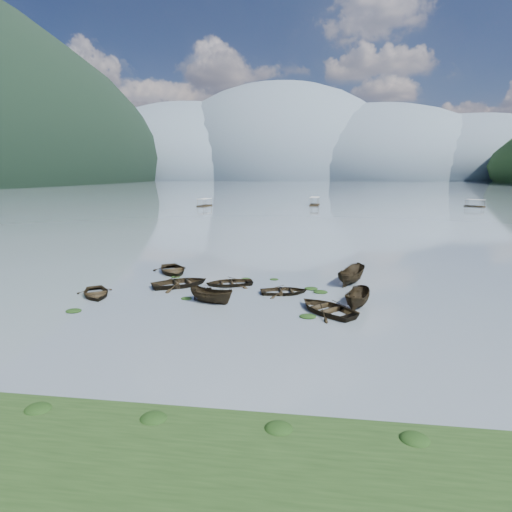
# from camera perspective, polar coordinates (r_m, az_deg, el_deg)

# --- Properties ---
(ground_plane) EXTENTS (2400.00, 2400.00, 0.00)m
(ground_plane) POSITION_cam_1_polar(r_m,az_deg,el_deg) (27.85, -3.23, -8.95)
(ground_plane) COLOR slate
(near_shore) EXTENTS (60.00, 6.00, 0.50)m
(near_shore) POSITION_cam_1_polar(r_m,az_deg,el_deg) (15.94, -13.61, -26.45)
(near_shore) COLOR black
(near_shore) RESTS_ON ground
(haze_mtn_a) EXTENTS (520.00, 520.00, 280.00)m
(haze_mtn_a) POSITION_cam_1_polar(r_m,az_deg,el_deg) (962.85, -8.70, 10.79)
(haze_mtn_a) COLOR #475666
(haze_mtn_a) RESTS_ON ground
(haze_mtn_b) EXTENTS (520.00, 520.00, 340.00)m
(haze_mtn_b) POSITION_cam_1_polar(r_m,az_deg,el_deg) (927.96, 3.47, 10.88)
(haze_mtn_b) COLOR #475666
(haze_mtn_b) RESTS_ON ground
(haze_mtn_c) EXTENTS (520.00, 520.00, 260.00)m
(haze_mtn_c) POSITION_cam_1_polar(r_m,az_deg,el_deg) (935.50, 16.00, 10.47)
(haze_mtn_c) COLOR #475666
(haze_mtn_c) RESTS_ON ground
(haze_mtn_d) EXTENTS (520.00, 520.00, 220.00)m
(haze_mtn_d) POSITION_cam_1_polar(r_m,az_deg,el_deg) (977.85, 26.63, 9.73)
(haze_mtn_d) COLOR #475666
(haze_mtn_d) RESTS_ON ground
(rowboat_0) EXTENTS (4.73, 5.08, 0.86)m
(rowboat_0) POSITION_cam_1_polar(r_m,az_deg,el_deg) (35.36, -21.90, -5.31)
(rowboat_0) COLOR black
(rowboat_0) RESTS_ON ground
(rowboat_1) EXTENTS (6.09, 5.67, 1.03)m
(rowboat_1) POSITION_cam_1_polar(r_m,az_deg,el_deg) (36.28, -10.76, -4.25)
(rowboat_1) COLOR black
(rowboat_1) RESTS_ON ground
(rowboat_2) EXTENTS (4.04, 2.59, 1.46)m
(rowboat_2) POSITION_cam_1_polar(r_m,az_deg,el_deg) (31.34, -6.36, -6.65)
(rowboat_2) COLOR black
(rowboat_2) RESTS_ON ground
(rowboat_3) EXTENTS (5.89, 5.95, 1.01)m
(rowboat_3) POSITION_cam_1_polar(r_m,az_deg,el_deg) (29.55, 10.06, -7.89)
(rowboat_3) COLOR black
(rowboat_3) RESTS_ON ground
(rowboat_4) EXTENTS (4.49, 3.64, 0.82)m
(rowboat_4) POSITION_cam_1_polar(r_m,az_deg,el_deg) (33.54, 4.04, -5.38)
(rowboat_4) COLOR black
(rowboat_4) RESTS_ON ground
(rowboat_5) EXTENTS (2.82, 4.37, 1.58)m
(rowboat_5) POSITION_cam_1_polar(r_m,az_deg,el_deg) (31.14, 14.28, -7.06)
(rowboat_5) COLOR black
(rowboat_5) RESTS_ON ground
(rowboat_6) EXTENTS (5.57, 6.07, 1.03)m
(rowboat_6) POSITION_cam_1_polar(r_m,az_deg,el_deg) (41.26, -11.82, -2.38)
(rowboat_6) COLOR black
(rowboat_6) RESTS_ON ground
(rowboat_7) EXTENTS (4.94, 4.16, 0.87)m
(rowboat_7) POSITION_cam_1_polar(r_m,az_deg,el_deg) (36.03, -3.83, -4.18)
(rowboat_7) COLOR black
(rowboat_7) RESTS_ON ground
(rowboat_8) EXTENTS (3.54, 4.81, 1.75)m
(rowboat_8) POSITION_cam_1_polar(r_m,az_deg,el_deg) (37.64, 13.36, -3.79)
(rowboat_8) COLOR black
(rowboat_8) RESTS_ON ground
(weed_clump_0) EXTENTS (1.14, 0.94, 0.25)m
(weed_clump_0) POSITION_cam_1_polar(r_m,az_deg,el_deg) (32.04, -24.59, -7.25)
(weed_clump_0) COLOR black
(weed_clump_0) RESTS_ON ground
(weed_clump_1) EXTENTS (0.91, 0.72, 0.20)m
(weed_clump_1) POSITION_cam_1_polar(r_m,az_deg,el_deg) (32.54, -9.91, -6.06)
(weed_clump_1) COLOR black
(weed_clump_1) RESTS_ON ground
(weed_clump_2) EXTENTS (1.19, 0.95, 0.26)m
(weed_clump_2) POSITION_cam_1_polar(r_m,az_deg,el_deg) (28.32, 7.41, -8.67)
(weed_clump_2) COLOR black
(weed_clump_2) RESTS_ON ground
(weed_clump_3) EXTENTS (0.86, 0.72, 0.19)m
(weed_clump_3) POSITION_cam_1_polar(r_m,az_deg,el_deg) (37.98, -1.46, -3.34)
(weed_clump_3) COLOR black
(weed_clump_3) RESTS_ON ground
(weed_clump_4) EXTENTS (1.21, 0.96, 0.25)m
(weed_clump_4) POSITION_cam_1_polar(r_m,az_deg,el_deg) (34.15, 9.20, -5.19)
(weed_clump_4) COLOR black
(weed_clump_4) RESTS_ON ground
(weed_clump_5) EXTENTS (0.89, 0.72, 0.19)m
(weed_clump_5) POSITION_cam_1_polar(r_m,az_deg,el_deg) (39.43, -11.41, -3.01)
(weed_clump_5) COLOR black
(weed_clump_5) RESTS_ON ground
(weed_clump_6) EXTENTS (0.84, 0.70, 0.18)m
(weed_clump_6) POSITION_cam_1_polar(r_m,az_deg,el_deg) (37.85, 2.61, -3.40)
(weed_clump_6) COLOR black
(weed_clump_6) RESTS_ON ground
(weed_clump_7) EXTENTS (1.16, 0.93, 0.25)m
(weed_clump_7) POSITION_cam_1_polar(r_m,az_deg,el_deg) (34.99, 7.88, -4.74)
(weed_clump_7) COLOR black
(weed_clump_7) RESTS_ON ground
(pontoon_left) EXTENTS (3.88, 6.46, 2.32)m
(pontoon_left) POSITION_cam_1_polar(r_m,az_deg,el_deg) (128.62, -7.35, 7.07)
(pontoon_left) COLOR black
(pontoon_left) RESTS_ON ground
(pontoon_centre) EXTENTS (3.51, 7.01, 2.59)m
(pontoon_centre) POSITION_cam_1_polar(r_m,az_deg,el_deg) (132.48, 8.36, 7.17)
(pontoon_centre) COLOR black
(pontoon_centre) RESTS_ON ground
(pontoon_right) EXTENTS (5.77, 5.44, 2.15)m
(pontoon_right) POSITION_cam_1_polar(r_m,az_deg,el_deg) (142.89, 28.76, 6.19)
(pontoon_right) COLOR black
(pontoon_right) RESTS_ON ground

